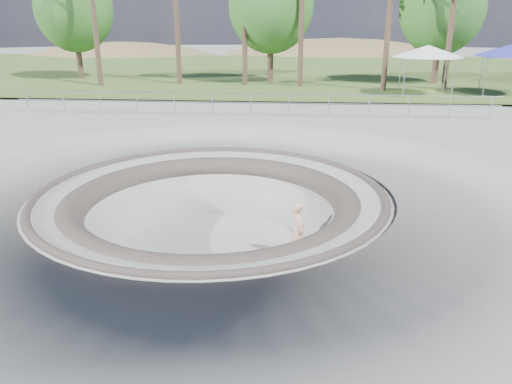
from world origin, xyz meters
TOP-DOWN VIEW (x-y plane):
  - ground at (0.00, 0.00)m, footprint 180.00×180.00m
  - skate_bowl at (0.00, 0.00)m, footprint 14.00×14.00m
  - grass_strip at (0.00, 34.00)m, footprint 180.00×36.00m
  - distant_hills at (3.78, 57.17)m, footprint 103.20×45.00m
  - safety_railing at (0.00, 12.00)m, footprint 25.00×0.06m
  - skateboard at (2.56, -0.32)m, footprint 0.78×0.47m
  - skater at (2.56, -0.32)m, footprint 0.61×0.73m
  - canopy_white at (10.23, 18.63)m, footprint 5.91×5.91m
  - canopy_blue at (15.36, 19.20)m, footprint 5.89×5.89m
  - bushy_tree_left at (-14.85, 25.53)m, footprint 5.94×5.40m
  - bushy_tree_mid at (0.28, 24.33)m, footprint 6.09×5.54m
  - bushy_tree_right at (12.31, 24.63)m, footprint 5.92×5.38m

SIDE VIEW (x-z plane):
  - distant_hills at x=3.78m, z-range -21.32..7.28m
  - skateboard at x=2.56m, z-range -1.88..-1.80m
  - skate_bowl at x=0.00m, z-range -3.88..0.22m
  - skater at x=2.56m, z-range -1.82..-0.12m
  - ground at x=0.00m, z-range 0.00..0.00m
  - grass_strip at x=0.00m, z-range 0.16..0.28m
  - safety_railing at x=0.00m, z-range 0.18..1.20m
  - canopy_white at x=10.23m, z-range 1.41..4.40m
  - canopy_blue at x=15.36m, z-range 1.43..4.49m
  - bushy_tree_right at x=12.31m, z-range 1.20..9.73m
  - bushy_tree_left at x=-14.85m, z-range 1.20..9.76m
  - bushy_tree_mid at x=0.28m, z-range 1.23..10.01m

